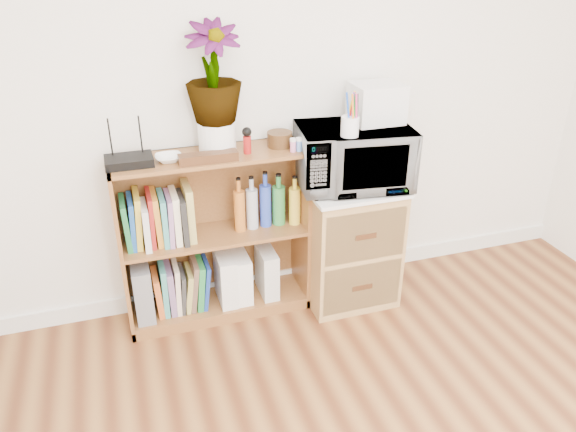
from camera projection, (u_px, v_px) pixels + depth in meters
name	position (u px, v px, depth m)	size (l,w,h in m)	color
skirting_board	(271.00, 279.00, 3.43)	(4.00, 0.02, 0.10)	white
bookshelf	(215.00, 237.00, 3.02)	(1.00, 0.30, 0.95)	brown
wicker_unit	(348.00, 243.00, 3.22)	(0.50, 0.45, 0.70)	#9E7542
microwave	(353.00, 157.00, 2.97)	(0.59, 0.40, 0.32)	white
pen_cup	(350.00, 126.00, 2.75)	(0.09, 0.09, 0.10)	white
small_appliance	(376.00, 103.00, 2.93)	(0.26, 0.21, 0.20)	white
router	(129.00, 161.00, 2.67)	(0.22, 0.15, 0.04)	black
white_bowl	(169.00, 158.00, 2.72)	(0.13, 0.13, 0.03)	white
plant_pot	(217.00, 137.00, 2.80)	(0.19, 0.19, 0.16)	white
potted_plant	(213.00, 73.00, 2.66)	(0.27, 0.27, 0.48)	#2A6930
trinket_box	(208.00, 158.00, 2.71)	(0.29, 0.07, 0.05)	#3B2410
kokeshi_doll	(247.00, 145.00, 2.80)	(0.04, 0.04, 0.09)	maroon
wooden_bowl	(280.00, 139.00, 2.90)	(0.13, 0.13, 0.08)	#3C2310
paint_jars	(299.00, 146.00, 2.84)	(0.11, 0.04, 0.06)	#D0738F
file_box	(142.00, 289.00, 3.02)	(0.10, 0.25, 0.32)	slate
magazine_holder_left	(225.00, 278.00, 3.14)	(0.09, 0.23, 0.29)	silver
magazine_holder_mid	(241.00, 276.00, 3.17)	(0.09, 0.22, 0.28)	white
magazine_holder_right	(267.00, 271.00, 3.21)	(0.09, 0.22, 0.28)	silver
cookbooks	(159.00, 219.00, 2.87)	(0.36, 0.20, 0.30)	#1F763D
liquor_bottles	(267.00, 202.00, 3.03)	(0.37, 0.07, 0.31)	#C06924
lower_books	(181.00, 286.00, 3.09)	(0.31, 0.19, 0.29)	#CF5D24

